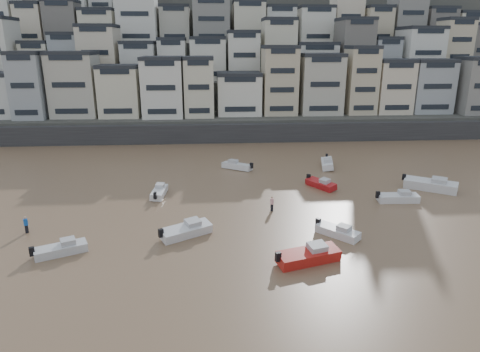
{
  "coord_description": "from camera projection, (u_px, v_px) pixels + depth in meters",
  "views": [
    {
      "loc": [
        5.59,
        -15.02,
        18.09
      ],
      "look_at": [
        8.69,
        30.0,
        4.0
      ],
      "focal_mm": 32.0,
      "sensor_mm": 36.0,
      "label": 1
    }
  ],
  "objects": [
    {
      "name": "harbor_wall",
      "position": [
        234.0,
        133.0,
        81.36
      ],
      "size": [
        140.0,
        3.0,
        3.5
      ],
      "primitive_type": "cube",
      "color": "#38383A",
      "rests_on": "ground"
    },
    {
      "name": "hillside",
      "position": [
        243.0,
        62.0,
        116.25
      ],
      "size": [
        141.04,
        66.0,
        50.0
      ],
      "color": "#4C4C47",
      "rests_on": "ground"
    },
    {
      "name": "boat_a",
      "position": [
        308.0,
        254.0,
        36.55
      ],
      "size": [
        6.41,
        3.71,
        1.66
      ],
      "primitive_type": null,
      "rotation": [
        0.0,
        0.0,
        0.3
      ],
      "color": "red",
      "rests_on": "ground"
    },
    {
      "name": "boat_b",
      "position": [
        338.0,
        230.0,
        41.61
      ],
      "size": [
        4.4,
        4.57,
        1.3
      ],
      "primitive_type": null,
      "rotation": [
        0.0,
        0.0,
        -0.82
      ],
      "color": "silver",
      "rests_on": "ground"
    },
    {
      "name": "boat_c",
      "position": [
        186.0,
        229.0,
        41.55
      ],
      "size": [
        5.74,
        4.42,
        1.52
      ],
      "primitive_type": null,
      "rotation": [
        0.0,
        0.0,
        0.54
      ],
      "color": "silver",
      "rests_on": "ground"
    },
    {
      "name": "boat_d",
      "position": [
        398.0,
        196.0,
        50.65
      ],
      "size": [
        5.28,
        1.94,
        1.42
      ],
      "primitive_type": null,
      "rotation": [
        0.0,
        0.0,
        -0.05
      ],
      "color": "silver",
      "rests_on": "ground"
    },
    {
      "name": "boat_e",
      "position": [
        321.0,
        183.0,
        55.57
      ],
      "size": [
        3.88,
        4.87,
        1.3
      ],
      "primitive_type": null,
      "rotation": [
        0.0,
        0.0,
        -1.0
      ],
      "color": "#A71417",
      "rests_on": "ground"
    },
    {
      "name": "boat_f",
      "position": [
        159.0,
        191.0,
        52.73
      ],
      "size": [
        2.0,
        4.98,
        1.32
      ],
      "primitive_type": null,
      "rotation": [
        0.0,
        0.0,
        1.48
      ],
      "color": "white",
      "rests_on": "ground"
    },
    {
      "name": "boat_g",
      "position": [
        431.0,
        183.0,
        54.69
      ],
      "size": [
        7.04,
        5.74,
        1.89
      ],
      "primitive_type": null,
      "rotation": [
        0.0,
        0.0,
        -0.59
      ],
      "color": "silver",
      "rests_on": "ground"
    },
    {
      "name": "boat_h",
      "position": [
        237.0,
        165.0,
        63.85
      ],
      "size": [
        5.16,
        4.08,
        1.38
      ],
      "primitive_type": null,
      "rotation": [
        0.0,
        0.0,
        2.58
      ],
      "color": "silver",
      "rests_on": "ground"
    },
    {
      "name": "boat_i",
      "position": [
        327.0,
        163.0,
        64.71
      ],
      "size": [
        2.97,
        5.81,
        1.51
      ],
      "primitive_type": null,
      "rotation": [
        0.0,
        0.0,
        -1.79
      ],
      "color": "white",
      "rests_on": "ground"
    },
    {
      "name": "boat_j",
      "position": [
        61.0,
        247.0,
        38.07
      ],
      "size": [
        5.09,
        3.52,
        1.33
      ],
      "primitive_type": null,
      "rotation": [
        0.0,
        0.0,
        0.44
      ],
      "color": "silver",
      "rests_on": "ground"
    },
    {
      "name": "person_blue",
      "position": [
        26.0,
        225.0,
        42.31
      ],
      "size": [
        0.44,
        0.44,
        1.74
      ],
      "primitive_type": null,
      "color": "#1854B4",
      "rests_on": "ground"
    },
    {
      "name": "person_pink",
      "position": [
        272.0,
        204.0,
        47.84
      ],
      "size": [
        0.44,
        0.44,
        1.74
      ],
      "primitive_type": null,
      "color": "pink",
      "rests_on": "ground"
    }
  ]
}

